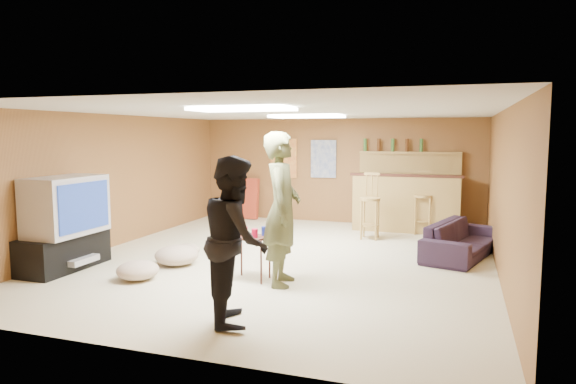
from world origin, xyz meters
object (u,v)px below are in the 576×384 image
(person_olive, at_px, (282,209))
(person_black, at_px, (235,239))
(tv_body, at_px, (66,205))
(sofa, at_px, (461,240))
(tray_table, at_px, (251,258))
(bar_counter, at_px, (406,203))

(person_olive, bearing_deg, person_black, 168.72)
(tv_body, distance_m, sofa, 5.80)
(tray_table, bearing_deg, tv_body, -172.48)
(tv_body, distance_m, person_black, 3.20)
(person_olive, xyz_separation_m, tray_table, (-0.44, 0.05, -0.67))
(person_black, bearing_deg, sofa, -55.02)
(bar_counter, xyz_separation_m, person_black, (-1.12, -5.50, 0.28))
(tv_body, distance_m, tray_table, 2.70)
(tray_table, bearing_deg, sofa, 40.46)
(person_olive, relative_size, sofa, 1.04)
(bar_counter, bearing_deg, tray_table, -110.65)
(bar_counter, bearing_deg, person_olive, -104.90)
(person_olive, bearing_deg, tv_body, 85.08)
(sofa, distance_m, tray_table, 3.38)
(person_black, height_order, tray_table, person_black)
(sofa, bearing_deg, person_black, 165.50)
(tv_body, xyz_separation_m, sofa, (5.18, 2.54, -0.63))
(person_olive, height_order, person_black, person_olive)
(tv_body, height_order, person_olive, person_olive)
(bar_counter, height_order, person_black, person_black)
(person_black, relative_size, tray_table, 2.90)
(person_olive, bearing_deg, sofa, -54.04)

